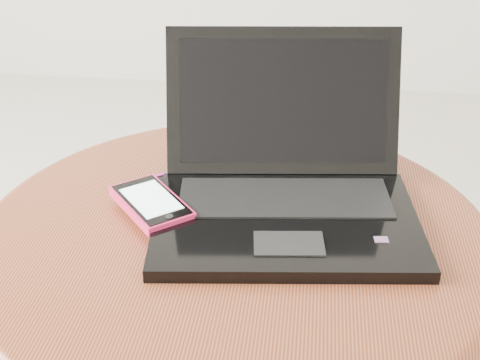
# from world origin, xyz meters

# --- Properties ---
(table) EXTENTS (0.67, 0.67, 0.53)m
(table) POSITION_xyz_m (0.09, 0.10, 0.42)
(table) COLOR brown
(table) RESTS_ON ground
(laptop) EXTENTS (0.36, 0.34, 0.21)m
(laptop) POSITION_xyz_m (0.15, 0.15, 0.57)
(laptop) COLOR black
(laptop) RESTS_ON table
(phone_black) EXTENTS (0.11, 0.13, 0.01)m
(phone_black) POSITION_xyz_m (0.01, 0.16, 0.54)
(phone_black) COLOR black
(phone_black) RESTS_ON table
(phone_pink) EXTENTS (0.13, 0.14, 0.02)m
(phone_pink) POSITION_xyz_m (-0.02, 0.11, 0.55)
(phone_pink) COLOR #F5255F
(phone_pink) RESTS_ON phone_black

